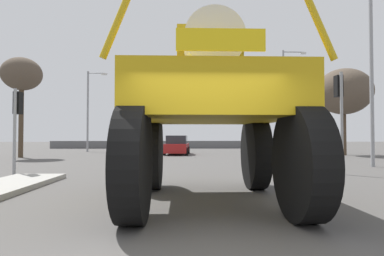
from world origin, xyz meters
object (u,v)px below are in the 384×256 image
Objects in this scene: traffic_signal_near_left at (17,113)px; traffic_signal_far_left at (148,126)px; streetlight_far_left at (89,107)px; oversize_sprayer at (210,109)px; streetlight_near_right at (375,64)px; sedan_ahead at (177,146)px; streetlight_far_right at (285,96)px; bare_tree_right at (344,92)px; bare_tree_left at (22,75)px; traffic_signal_near_right at (339,100)px.

traffic_signal_far_left is (3.38, 14.49, -0.01)m from traffic_signal_near_left.
traffic_signal_far_left is 0.42× the size of streetlight_far_left.
oversize_sprayer is 12.01m from streetlight_near_right.
streetlight_near_right is at bearing 10.21° from traffic_signal_near_left.
streetlight_far_left reaches higher than sedan_ahead.
streetlight_far_left is (-2.54, 17.82, 1.89)m from traffic_signal_near_left.
streetlight_far_left is at bearing 150.71° from traffic_signal_far_left.
streetlight_far_right is 1.41× the size of bare_tree_right.
streetlight_far_right reaches higher than streetlight_far_left.
sedan_ahead is at bearing -28.99° from streetlight_far_left.
streetlight_near_right reaches higher than oversize_sprayer.
streetlight_far_left is at bearing 65.22° from sedan_ahead.
streetlight_far_right reaches higher than oversize_sprayer.
bare_tree_right is at bearing -35.49° from oversize_sprayer.
oversize_sprayer is at bearing -51.88° from bare_tree_left.
oversize_sprayer is 18.19m from sedan_ahead.
sedan_ahead is at bearing -161.64° from streetlight_far_right.
traffic_signal_near_right is at bearing -138.90° from streetlight_near_right.
sedan_ahead is 10.19m from streetlight_far_left.
traffic_signal_near_left is 0.48× the size of bare_tree_right.
streetlight_near_right reaches higher than streetlight_far_left.
traffic_signal_near_right is 0.59× the size of bare_tree_right.
streetlight_near_right is 1.29× the size of bare_tree_left.
traffic_signal_far_left is 0.48× the size of bare_tree_right.
traffic_signal_near_right is 13.55m from bare_tree_right.
streetlight_far_left is 1.14× the size of bare_tree_right.
traffic_signal_near_right is 0.52× the size of streetlight_far_left.
bare_tree_left is at bearing 149.84° from traffic_signal_near_right.
streetlight_near_right is 23.51m from streetlight_far_left.
bare_tree_right is (11.95, 16.66, 2.83)m from oversize_sprayer.
traffic_signal_near_left is 11.62m from bare_tree_left.
traffic_signal_far_left is 7.06m from streetlight_far_left.
traffic_signal_near_right is at bearing -149.61° from sedan_ahead.
bare_tree_right is (23.66, 1.75, -0.77)m from bare_tree_left.
traffic_signal_far_left is (-2.43, 1.31, 1.63)m from sedan_ahead.
oversize_sprayer is at bearing -35.94° from traffic_signal_near_left.
streetlight_near_right is (3.22, 2.81, 2.10)m from traffic_signal_near_right.
traffic_signal_far_left is at bearing -29.29° from streetlight_far_left.
bare_tree_right is (21.29, -6.08, 0.66)m from streetlight_far_left.
sedan_ahead is at bearing 16.57° from bare_tree_left.
bare_tree_right is (12.93, -1.45, 4.20)m from sedan_ahead.
streetlight_near_right is at bearing -48.34° from oversize_sprayer.
traffic_signal_near_left is 22.96m from streetlight_far_right.
bare_tree_right is at bearing 32.05° from traffic_signal_near_left.
oversize_sprayer is at bearing -112.67° from streetlight_far_right.
traffic_signal_near_left is 22.26m from bare_tree_right.
traffic_signal_far_left is at bearing 136.06° from streetlight_near_right.
traffic_signal_far_left is at bearing -170.88° from streetlight_far_right.
traffic_signal_near_left is at bearing -169.79° from streetlight_near_right.
sedan_ahead is at bearing 66.19° from traffic_signal_near_left.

